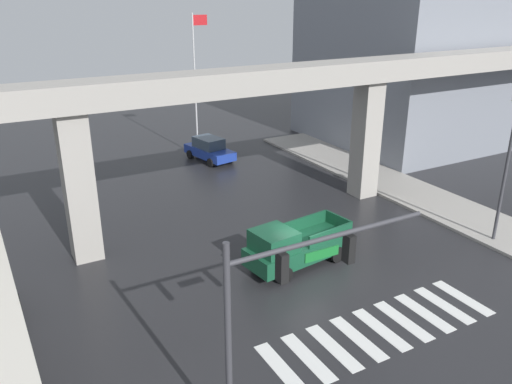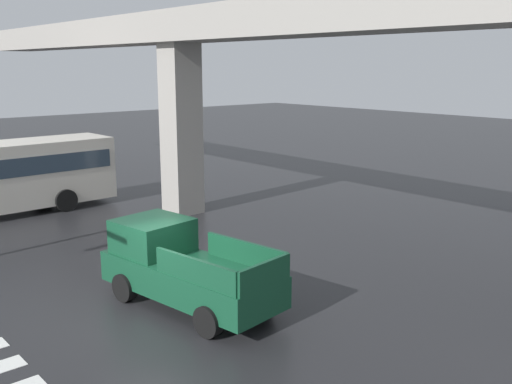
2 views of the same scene
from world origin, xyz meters
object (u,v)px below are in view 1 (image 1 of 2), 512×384
pickup_truck (294,246)px  street_lamp_near_corner (509,155)px  flagpole (196,77)px  street_lamp_mid_block (376,116)px  traffic_signal_mast (285,289)px  sedan_blue (209,149)px

pickup_truck → street_lamp_near_corner: size_ratio=0.73×
flagpole → pickup_truck: bearing=-99.3°
street_lamp_mid_block → pickup_truck: bearing=-147.2°
street_lamp_near_corner → flagpole: size_ratio=0.70×
pickup_truck → street_lamp_mid_block: bearing=32.8°
pickup_truck → flagpole: flagpole is taller
traffic_signal_mast → street_lamp_near_corner: (15.40, 4.67, 0.17)m
street_lamp_near_corner → flagpole: flagpole is taller
traffic_signal_mast → street_lamp_near_corner: bearing=16.9°
pickup_truck → sedan_blue: 16.72m
pickup_truck → street_lamp_near_corner: 11.14m
street_lamp_near_corner → street_lamp_mid_block: size_ratio=1.00×
traffic_signal_mast → flagpole: bearing=72.1°
pickup_truck → street_lamp_near_corner: street_lamp_near_corner is taller
street_lamp_mid_block → flagpole: (-7.26, 11.17, 1.44)m
sedan_blue → flagpole: size_ratio=0.44×
pickup_truck → street_lamp_near_corner: bearing=-15.4°
sedan_blue → street_lamp_near_corner: street_lamp_near_corner is taller
sedan_blue → flagpole: (-0.27, 1.32, 5.14)m
pickup_truck → flagpole: size_ratio=0.51×
traffic_signal_mast → flagpole: 26.55m
street_lamp_near_corner → street_lamp_mid_block: same height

